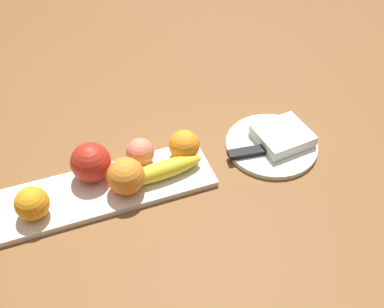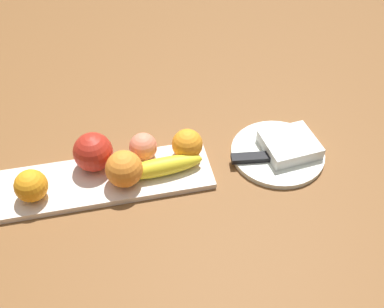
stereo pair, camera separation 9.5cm
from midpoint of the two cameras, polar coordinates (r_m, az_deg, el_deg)
ground_plane at (r=0.95m, az=-10.74°, el=-5.31°), size 2.40×2.40×0.00m
fruit_tray at (r=0.96m, az=-13.72°, el=-4.51°), size 0.45×0.14×0.01m
apple at (r=0.95m, az=-15.40°, el=-1.15°), size 0.08×0.08×0.08m
banana at (r=0.94m, az=-6.79°, el=-2.22°), size 0.18×0.05×0.04m
orange_near_apple at (r=0.97m, az=-3.79°, el=0.98°), size 0.07×0.07×0.07m
orange_near_banana at (r=0.93m, az=-22.26°, el=-5.93°), size 0.07×0.07×0.07m
orange_center at (r=0.91m, az=-11.07°, el=-2.84°), size 0.08×0.08×0.08m
peach at (r=0.97m, az=-9.31°, el=0.12°), size 0.06×0.06×0.06m
dinner_plate at (r=1.03m, az=7.34°, el=0.98°), size 0.21×0.21×0.01m
folded_napkin at (r=1.03m, az=8.73°, el=2.12°), size 0.12×0.11×0.03m
knife at (r=1.00m, az=5.22°, el=0.19°), size 0.18×0.04×0.01m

